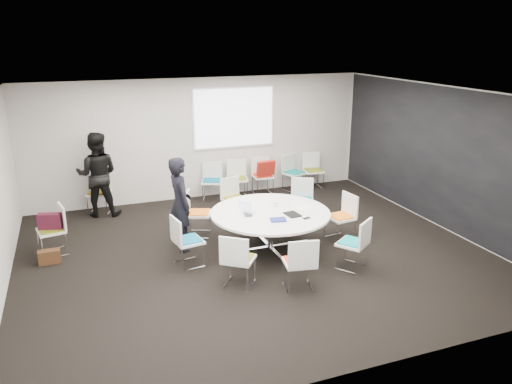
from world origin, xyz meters
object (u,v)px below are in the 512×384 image
object	(u,v)px
chair_ring_f	(238,269)
cup	(275,204)
chair_ring_a	(340,226)
brown_bag	(49,257)
chair_back_a	(212,188)
chair_back_d	(294,180)
chair_back_b	(238,186)
chair_ring_e	(188,250)
chair_ring_g	(299,273)
conference_table	(270,222)
chair_person_back	(100,200)
person_main	(180,204)
chair_ring_c	(235,207)
chair_spare_left	(53,239)
chair_ring_b	(302,208)
chair_ring_h	(353,253)
chair_back_e	(313,177)
chair_ring_d	(198,222)
laptop	(250,213)
person_back	(97,174)
maroon_bag	(50,221)
chair_back_c	(262,183)

from	to	relation	value
chair_ring_f	cup	xyz separation A→B (m)	(1.16, 1.31, 0.50)
chair_ring_a	brown_bag	distance (m)	5.22
chair_ring_f	brown_bag	distance (m)	3.34
chair_back_a	chair_back_d	size ratio (longest dim) A/B	1.00
chair_ring_a	chair_back_b	size ratio (longest dim) A/B	1.00
brown_bag	chair_ring_e	bearing A→B (deg)	-22.38
chair_back_b	chair_back_d	world-z (taller)	same
chair_back_a	chair_back_d	xyz separation A→B (m)	(2.10, -0.02, 0.00)
chair_ring_g	brown_bag	world-z (taller)	chair_ring_g
conference_table	chair_person_back	distance (m)	4.17
cup	person_main	bearing A→B (deg)	167.04
chair_ring_c	chair_spare_left	bearing A→B (deg)	-7.42
person_main	brown_bag	world-z (taller)	person_main
chair_ring_a	chair_back_a	bearing A→B (deg)	20.16
chair_ring_e	chair_person_back	distance (m)	3.46
chair_ring_a	chair_ring_b	distance (m)	1.18
chair_back_b	brown_bag	distance (m)	4.75
chair_ring_e	chair_ring_h	bearing A→B (deg)	57.75
chair_ring_g	chair_back_e	size ratio (longest dim) A/B	1.00
brown_bag	chair_ring_h	bearing A→B (deg)	-22.57
chair_ring_d	chair_ring_e	size ratio (longest dim) A/B	1.00
chair_ring_d	cup	bearing A→B (deg)	75.15
chair_person_back	chair_ring_g	bearing A→B (deg)	140.12
chair_ring_b	chair_back_b	size ratio (longest dim) A/B	1.00
chair_back_d	brown_bag	world-z (taller)	chair_back_d
chair_back_e	cup	bearing A→B (deg)	59.79
chair_back_d	chair_ring_c	bearing A→B (deg)	11.96
chair_back_a	chair_person_back	distance (m)	2.53
chair_back_e	laptop	xyz separation A→B (m)	(-2.80, -3.10, 0.47)
chair_ring_e	person_back	size ratio (longest dim) A/B	0.49
chair_person_back	chair_ring_d	bearing A→B (deg)	150.93
maroon_bag	chair_ring_g	bearing A→B (deg)	-37.40
laptop	chair_ring_f	bearing A→B (deg)	161.39
chair_back_e	chair_back_a	bearing A→B (deg)	7.52
chair_ring_a	chair_ring_d	size ratio (longest dim) A/B	1.00
chair_ring_c	conference_table	bearing A→B (deg)	78.35
conference_table	person_main	world-z (taller)	person_main
chair_back_d	brown_bag	xyz separation A→B (m)	(-5.63, -2.32, -0.16)
chair_ring_b	chair_back_e	bearing A→B (deg)	-96.44
conference_table	chair_ring_b	size ratio (longest dim) A/B	2.41
chair_back_b	chair_back_d	distance (m)	1.48
brown_bag	maroon_bag	bearing A→B (deg)	81.23
chair_ring_b	chair_ring_d	bearing A→B (deg)	26.00
chair_ring_h	chair_back_a	bearing A→B (deg)	70.07
chair_back_a	chair_back_e	xyz separation A→B (m)	(2.64, 0.00, 0.00)
chair_back_b	person_main	xyz separation A→B (m)	(-1.90, -2.50, 0.58)
conference_table	maroon_bag	xyz separation A→B (m)	(-3.67, 1.18, 0.09)
chair_back_c	cup	size ratio (longest dim) A/B	9.78
chair_ring_b	chair_back_b	world-z (taller)	same
conference_table	chair_back_e	distance (m)	3.99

